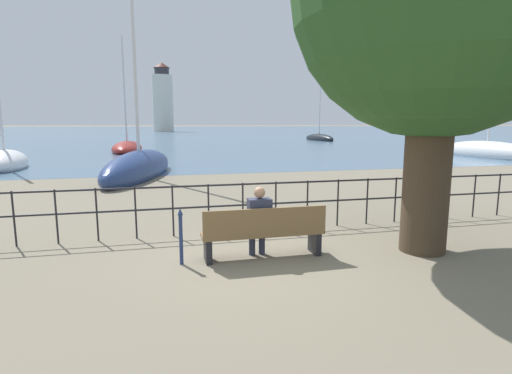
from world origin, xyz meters
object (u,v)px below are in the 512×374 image
(seated_person_left, at_px, (259,219))
(sailboat_3, at_px, (127,148))
(sailboat_4, at_px, (5,162))
(park_bench, at_px, (264,233))
(harbor_lighthouse, at_px, (163,100))
(closed_umbrella, at_px, (181,233))
(sailboat_5, at_px, (139,168))
(sailboat_0, at_px, (319,138))
(sailboat_2, at_px, (487,152))

(seated_person_left, distance_m, sailboat_3, 28.11)
(seated_person_left, height_order, sailboat_4, sailboat_4)
(park_bench, xyz_separation_m, harbor_lighthouse, (-0.16, 109.82, 8.31))
(closed_umbrella, bearing_deg, sailboat_5, 95.68)
(park_bench, distance_m, sailboat_3, 28.19)
(sailboat_0, bearing_deg, sailboat_5, -126.55)
(seated_person_left, bearing_deg, park_bench, -50.83)
(sailboat_2, distance_m, sailboat_3, 26.83)
(sailboat_0, relative_size, sailboat_4, 1.15)
(seated_person_left, xyz_separation_m, closed_umbrella, (-1.32, -0.05, -0.15))
(seated_person_left, relative_size, sailboat_3, 0.13)
(sailboat_3, xyz_separation_m, harbor_lighthouse, (4.04, 81.94, 8.47))
(sailboat_0, xyz_separation_m, harbor_lighthouse, (-19.60, 65.41, 8.44))
(closed_umbrella, distance_m, sailboat_5, 11.59)
(sailboat_2, bearing_deg, seated_person_left, -145.35)
(closed_umbrella, height_order, sailboat_2, sailboat_2)
(seated_person_left, xyz_separation_m, sailboat_2, (20.11, 16.28, -0.31))
(park_bench, bearing_deg, sailboat_4, 119.65)
(park_bench, height_order, closed_umbrella, closed_umbrella)
(seated_person_left, bearing_deg, sailboat_0, 66.25)
(sailboat_3, height_order, harbor_lighthouse, harbor_lighthouse)
(seated_person_left, xyz_separation_m, sailboat_4, (-9.30, 16.37, -0.36))
(sailboat_5, bearing_deg, closed_umbrella, -70.85)
(closed_umbrella, xyz_separation_m, harbor_lighthouse, (1.23, 109.79, 8.23))
(sailboat_4, bearing_deg, sailboat_3, 56.39)
(closed_umbrella, bearing_deg, sailboat_3, 95.77)
(harbor_lighthouse, bearing_deg, seated_person_left, -89.95)
(sailboat_4, bearing_deg, sailboat_5, -44.86)
(sailboat_3, height_order, sailboat_4, sailboat_3)
(sailboat_0, distance_m, sailboat_3, 28.84)
(sailboat_3, xyz_separation_m, sailboat_5, (1.67, -16.32, 0.08))
(sailboat_0, relative_size, sailboat_3, 1.09)
(sailboat_0, bearing_deg, closed_umbrella, -117.91)
(sailboat_4, bearing_deg, park_bench, -69.61)
(sailboat_2, bearing_deg, closed_umbrella, -147.03)
(sailboat_4, bearing_deg, seated_person_left, -69.66)
(seated_person_left, distance_m, sailboat_0, 48.43)
(seated_person_left, relative_size, sailboat_4, 0.14)
(sailboat_5, xyz_separation_m, harbor_lighthouse, (2.37, 98.26, 8.40))
(sailboat_2, relative_size, sailboat_3, 1.19)
(seated_person_left, bearing_deg, sailboat_2, 39.00)
(seated_person_left, height_order, sailboat_0, sailboat_0)
(sailboat_2, relative_size, sailboat_4, 1.25)
(park_bench, height_order, sailboat_4, sailboat_4)
(sailboat_2, bearing_deg, harbor_lighthouse, 97.84)
(sailboat_2, xyz_separation_m, sailboat_4, (-29.41, 0.09, -0.04))
(park_bench, bearing_deg, closed_umbrella, 178.87)
(sailboat_2, distance_m, harbor_lighthouse, 95.99)
(closed_umbrella, relative_size, sailboat_5, 0.09)
(closed_umbrella, distance_m, sailboat_4, 18.27)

